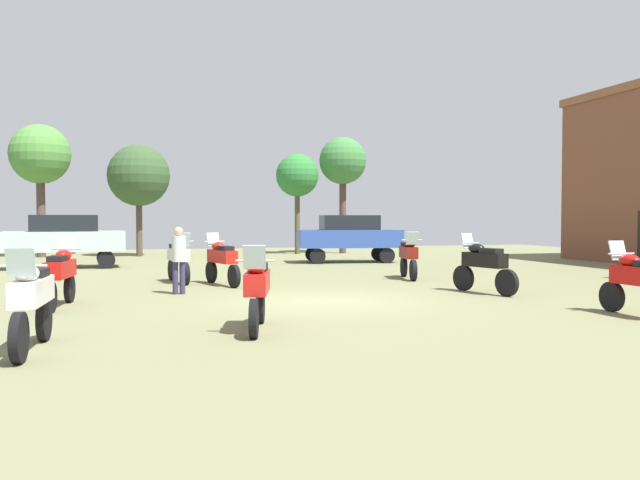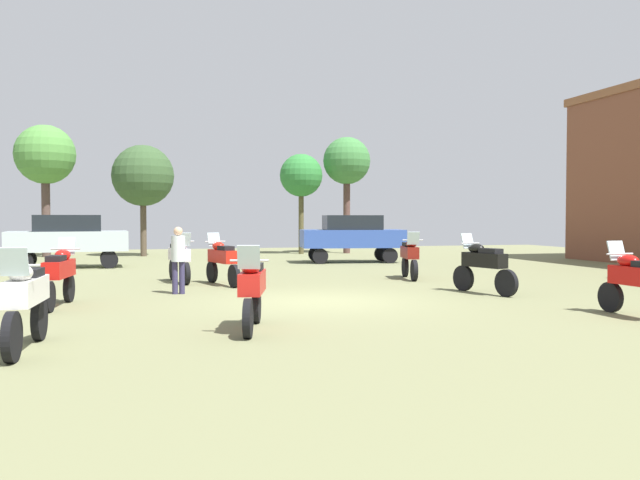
% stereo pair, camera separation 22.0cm
% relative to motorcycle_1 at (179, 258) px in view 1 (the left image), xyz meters
% --- Properties ---
extents(ground_plane, '(44.00, 52.00, 0.02)m').
position_rel_motorcycle_1_xyz_m(ground_plane, '(2.94, -5.22, -0.73)').
color(ground_plane, '#71734D').
extents(motorcycle_1, '(0.71, 2.16, 1.48)m').
position_rel_motorcycle_1_xyz_m(motorcycle_1, '(0.00, 0.00, 0.00)').
color(motorcycle_1, black).
rests_on(motorcycle_1, ground).
extents(motorcycle_2, '(0.62, 2.10, 1.44)m').
position_rel_motorcycle_1_xyz_m(motorcycle_2, '(8.11, -9.03, -0.02)').
color(motorcycle_2, black).
rests_on(motorcycle_2, ground).
extents(motorcycle_3, '(0.71, 2.08, 1.48)m').
position_rel_motorcycle_1_xyz_m(motorcycle_3, '(6.95, -0.69, -0.00)').
color(motorcycle_3, black).
rests_on(motorcycle_3, ground).
extents(motorcycle_5, '(0.62, 2.26, 1.51)m').
position_rel_motorcycle_1_xyz_m(motorcycle_5, '(-2.59, -9.40, 0.02)').
color(motorcycle_5, black).
rests_on(motorcycle_5, ground).
extents(motorcycle_6, '(0.79, 2.09, 1.50)m').
position_rel_motorcycle_1_xyz_m(motorcycle_6, '(7.21, -4.77, 0.01)').
color(motorcycle_6, black).
rests_on(motorcycle_6, ground).
extents(motorcycle_7, '(0.82, 2.21, 1.47)m').
position_rel_motorcycle_1_xyz_m(motorcycle_7, '(1.13, -0.98, -0.00)').
color(motorcycle_7, black).
rests_on(motorcycle_7, ground).
extents(motorcycle_8, '(0.77, 2.11, 1.47)m').
position_rel_motorcycle_1_xyz_m(motorcycle_8, '(0.79, -8.55, -0.00)').
color(motorcycle_8, black).
rests_on(motorcycle_8, ground).
extents(motorcycle_10, '(0.65, 2.27, 1.47)m').
position_rel_motorcycle_1_xyz_m(motorcycle_10, '(-2.72, -4.62, -0.00)').
color(motorcycle_10, black).
rests_on(motorcycle_10, ground).
extents(car_1, '(4.49, 2.32, 2.00)m').
position_rel_motorcycle_1_xyz_m(car_1, '(7.50, 6.85, 0.44)').
color(car_1, black).
rests_on(car_1, ground).
extents(car_3, '(4.42, 2.11, 2.00)m').
position_rel_motorcycle_1_xyz_m(car_3, '(-3.79, 6.71, 0.44)').
color(car_3, black).
rests_on(car_3, ground).
extents(person_1, '(0.35, 0.35, 1.67)m').
position_rel_motorcycle_1_xyz_m(person_1, '(-0.17, -2.91, 0.25)').
color(person_1, '#2F2B4C').
rests_on(person_1, ground).
extents(tree_1, '(3.00, 3.00, 5.46)m').
position_rel_motorcycle_1_xyz_m(tree_1, '(-1.08, 13.68, 3.21)').
color(tree_1, '#4C3F31').
rests_on(tree_1, ground).
extents(tree_3, '(2.84, 2.84, 6.35)m').
position_rel_motorcycle_1_xyz_m(tree_3, '(-5.61, 14.29, 4.13)').
color(tree_3, '#4D3A35').
rests_on(tree_3, ground).
extents(tree_4, '(2.50, 2.50, 6.17)m').
position_rel_motorcycle_1_xyz_m(tree_4, '(9.38, 13.67, 4.10)').
color(tree_4, brown).
rests_on(tree_4, ground).
extents(tree_5, '(2.22, 2.22, 5.21)m').
position_rel_motorcycle_1_xyz_m(tree_5, '(6.87, 13.62, 3.32)').
color(tree_5, '#4E482B').
rests_on(tree_5, ground).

